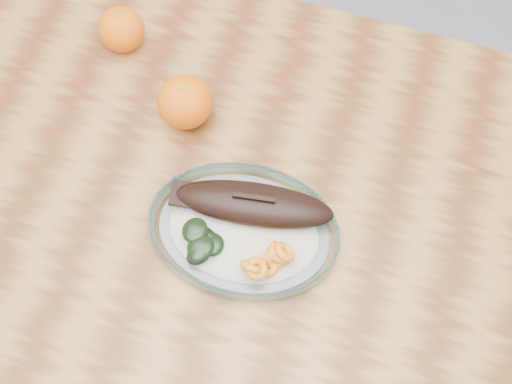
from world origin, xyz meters
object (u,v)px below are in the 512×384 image
Objects in this scene: plated_meal at (244,228)px; orange_left at (122,29)px; dining_table at (181,216)px; orange_right at (185,102)px.

plated_meal reaches higher than orange_left.
orange_left is (-0.17, 0.23, 0.14)m from dining_table.
dining_table is at bearing -79.06° from orange_right.
orange_left reaches higher than dining_table.
orange_right is at bearing -34.71° from orange_left.
dining_table is 16.13× the size of orange_left.
plated_meal is at bearing -41.85° from orange_left.
orange_right is at bearing 127.83° from plated_meal.
dining_table is 14.20× the size of orange_right.
orange_right reaches higher than dining_table.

